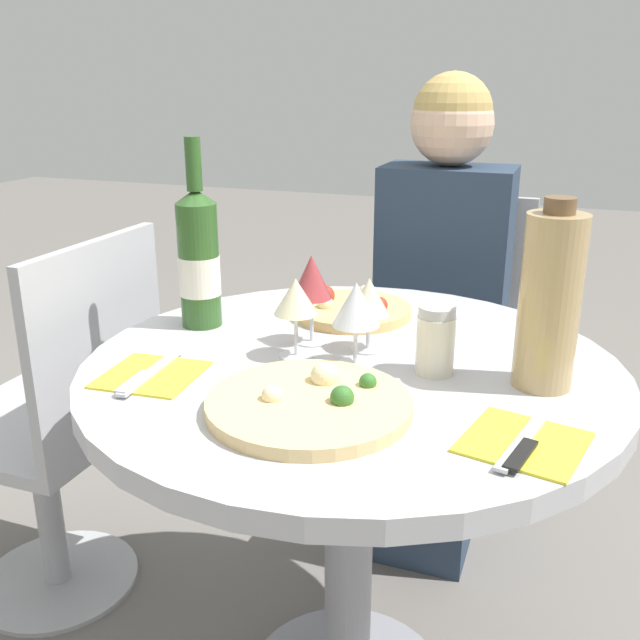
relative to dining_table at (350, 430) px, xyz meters
The scene contains 15 objects.
dining_table is the anchor object (origin of this frame).
chair_behind_diner 0.80m from the dining_table, 88.37° to the left, with size 0.42×0.42×0.87m.
seated_diner 0.64m from the dining_table, 88.02° to the left, with size 0.33×0.42×1.19m.
chair_empty_side 0.72m from the dining_table, behind, with size 0.42×0.42×0.87m.
pizza_large 0.24m from the dining_table, 89.02° to the right, with size 0.30×0.30×0.05m.
pizza_small_far 0.29m from the dining_table, 108.20° to the left, with size 0.24×0.24×0.05m.
wine_bottle 0.43m from the dining_table, 166.25° to the left, with size 0.08×0.08×0.36m.
tall_carafe 0.41m from the dining_table, ahead, with size 0.09×0.09×0.30m.
sugar_shaker 0.24m from the dining_table, ahead, with size 0.06×0.06×0.11m.
wine_glass_back_right 0.24m from the dining_table, 81.46° to the left, with size 0.07×0.07×0.13m.
wine_glass_front_left 0.26m from the dining_table, behind, with size 0.08×0.08×0.14m.
wine_glass_front_right 0.24m from the dining_table, 48.46° to the right, with size 0.08×0.08×0.14m.
wine_glass_back_left 0.28m from the dining_table, 146.67° to the left, with size 0.07×0.07×0.16m.
place_setting_left 0.36m from the dining_table, 148.65° to the right, with size 0.16×0.19×0.01m.
place_setting_right 0.39m from the dining_table, 33.27° to the right, with size 0.18×0.19×0.01m.
Camera 1 is at (0.34, -1.07, 1.18)m, focal length 40.00 mm.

